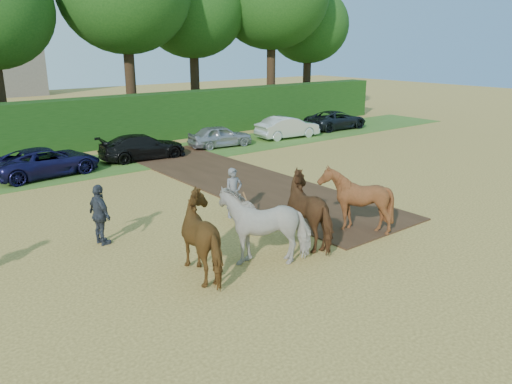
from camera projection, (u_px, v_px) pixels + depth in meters
The scene contains 7 objects.
ground at pixel (328, 231), 16.87m from camera, with size 120.00×120.00×0.00m, color gold.
earth_strip at pixel (240, 180), 23.02m from camera, with size 4.50×17.00×0.05m, color #472D1C.
grass_verge at pixel (143, 158), 27.40m from camera, with size 50.00×5.00×0.03m, color #38601E.
hedgerow at pixel (108, 122), 30.35m from camera, with size 46.00×1.60×3.00m, color #14380F.
spectator_far at pixel (100, 215), 15.54m from camera, with size 1.14×0.48×1.95m, color #2A2F38.
plough_team at pixel (288, 216), 15.12m from camera, with size 7.44×5.18×2.20m.
parked_cars at pixel (158, 145), 27.72m from camera, with size 35.63×3.37×1.45m.
Camera 1 is at (-11.67, -10.88, 6.13)m, focal length 35.00 mm.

